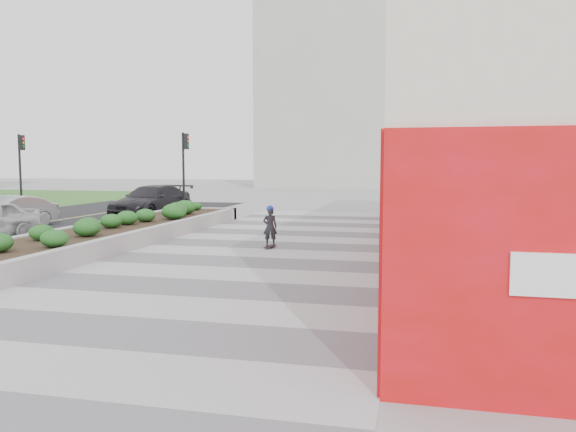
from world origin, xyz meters
name	(u,v)px	position (x,y,z in m)	size (l,w,h in m)	color
ground	(167,310)	(0.00, 0.00, 0.00)	(160.00, 160.00, 0.00)	gray
walkway	(223,277)	(0.00, 3.00, 0.01)	(8.00, 36.00, 0.01)	#A8A8AD
building	(509,119)	(6.98, 8.98, 3.98)	(6.04, 24.08, 8.00)	silver
planter	(104,232)	(-5.50, 7.00, 0.42)	(3.00, 18.00, 0.90)	#9E9EA0
traffic_signal_near	(185,161)	(-7.23, 17.50, 2.76)	(0.33, 0.28, 4.20)	black
traffic_signal_far	(21,161)	(-16.43, 17.00, 2.76)	(0.33, 0.28, 4.20)	black
distant_bldg_north_l	(336,99)	(-5.00, 55.00, 10.00)	(16.00, 12.00, 20.00)	#ADAAA3
distant_bldg_north_r	(517,81)	(15.00, 60.00, 12.00)	(14.00, 10.00, 24.00)	#ADAAA3
manhole_cover	(244,278)	(0.50, 3.00, 0.00)	(0.44, 0.44, 0.01)	#595654
skateboarder	(270,226)	(-0.10, 7.58, 0.68)	(0.50, 0.73, 1.34)	beige
car_silver	(8,212)	(-11.91, 10.45, 0.65)	(1.38, 3.96, 1.31)	#A8AAB0
car_dark	(151,201)	(-8.50, 16.28, 0.78)	(2.18, 5.35, 1.55)	black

